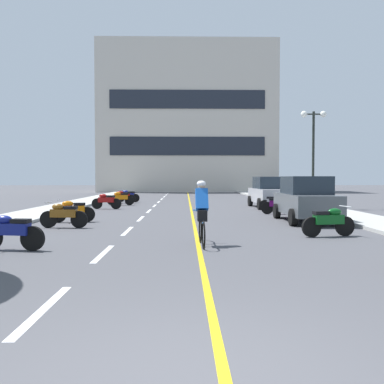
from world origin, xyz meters
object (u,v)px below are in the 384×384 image
object	(u,v)px
motorcycle_1	(11,231)
motorcycle_4	(73,210)
parked_car_near	(306,199)
motorcycle_8	(121,198)
motorcycle_6	(276,202)
motorcycle_3	(63,215)
motorcycle_7	(106,201)
motorcycle_5	(279,205)
motorcycle_2	(329,221)
motorcycle_10	(128,196)
parked_car_mid	(269,192)
motorcycle_9	(123,197)
street_lamp_mid	(313,137)
cyclist_rider	(202,211)

from	to	relation	value
motorcycle_1	motorcycle_4	xyz separation A→B (m)	(-0.21, 6.19, 0.00)
parked_car_near	motorcycle_8	xyz separation A→B (m)	(-8.92, 9.81, -0.44)
motorcycle_8	motorcycle_6	bearing A→B (deg)	-28.63
motorcycle_3	motorcycle_7	xyz separation A→B (m)	(-0.16, 8.58, 0.00)
parked_car_near	motorcycle_5	size ratio (longest dim) A/B	2.51
motorcycle_3	motorcycle_8	bearing A→B (deg)	89.19
parked_car_near	motorcycle_4	xyz separation A→B (m)	(-9.26, -0.00, -0.44)
motorcycle_2	parked_car_near	bearing A→B (deg)	82.85
motorcycle_5	motorcycle_10	size ratio (longest dim) A/B	1.00
parked_car_mid	motorcycle_1	bearing A→B (deg)	-123.67
motorcycle_9	parked_car_mid	bearing A→B (deg)	-24.38
motorcycle_3	street_lamp_mid	bearing A→B (deg)	37.11
motorcycle_2	motorcycle_7	world-z (taller)	same
motorcycle_10	motorcycle_4	bearing A→B (deg)	-91.41
parked_car_mid	parked_car_near	bearing A→B (deg)	-90.98
street_lamp_mid	parked_car_near	size ratio (longest dim) A/B	1.29
motorcycle_2	motorcycle_8	size ratio (longest dim) A/B	0.99
parked_car_mid	motorcycle_2	bearing A→B (deg)	-93.14
parked_car_near	motorcycle_5	bearing A→B (deg)	94.82
parked_car_mid	cyclist_rider	xyz separation A→B (m)	(-4.51, -13.12, -0.03)
parked_car_near	motorcycle_3	distance (m)	9.27
street_lamp_mid	motorcycle_5	xyz separation A→B (m)	(-2.78, -3.64, -3.59)
motorcycle_5	motorcycle_1	bearing A→B (deg)	-132.71
motorcycle_2	motorcycle_10	xyz separation A→B (m)	(-8.42, 17.32, 0.00)
motorcycle_1	motorcycle_7	world-z (taller)	same
motorcycle_3	motorcycle_8	distance (m)	11.62
street_lamp_mid	motorcycle_6	xyz separation A→B (m)	(-2.56, -1.98, -3.59)
motorcycle_9	motorcycle_10	xyz separation A→B (m)	(0.12, 1.50, 0.00)
motorcycle_1	cyclist_rider	bearing A→B (deg)	8.04
parked_car_mid	motorcycle_2	distance (m)	11.68
motorcycle_1	motorcycle_6	distance (m)	14.33
street_lamp_mid	motorcycle_6	size ratio (longest dim) A/B	3.23
street_lamp_mid	parked_car_mid	distance (m)	3.99
motorcycle_7	motorcycle_10	bearing A→B (deg)	87.27
motorcycle_3	motorcycle_7	size ratio (longest dim) A/B	1.00
motorcycle_5	motorcycle_6	size ratio (longest dim) A/B	1.00
parked_car_near	motorcycle_2	world-z (taller)	parked_car_near
motorcycle_2	motorcycle_9	bearing A→B (deg)	118.38
parked_car_near	motorcycle_2	size ratio (longest dim) A/B	2.50
parked_car_near	motorcycle_9	distance (m)	14.85
motorcycle_1	motorcycle_7	bearing A→B (deg)	90.84
motorcycle_2	motorcycle_4	size ratio (longest dim) A/B	1.00
motorcycle_8	cyclist_rider	size ratio (longest dim) A/B	0.96
motorcycle_3	motorcycle_10	xyz separation A→B (m)	(0.15, 15.07, 0.00)
parked_car_mid	motorcycle_10	world-z (taller)	parked_car_mid
street_lamp_mid	motorcycle_5	size ratio (longest dim) A/B	3.23
motorcycle_7	parked_car_near	bearing A→B (deg)	-36.23
parked_car_near	motorcycle_4	size ratio (longest dim) A/B	2.50
parked_car_near	motorcycle_4	bearing A→B (deg)	-179.98
motorcycle_7	motorcycle_2	bearing A→B (deg)	-51.11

